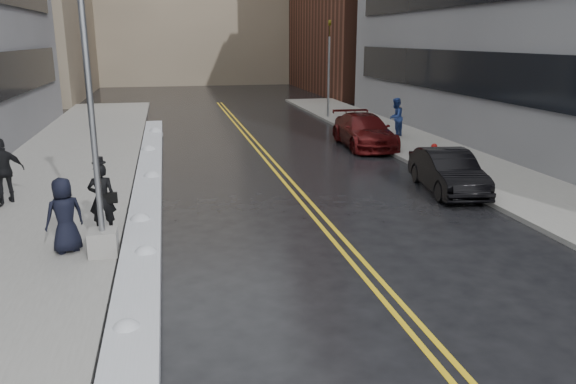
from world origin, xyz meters
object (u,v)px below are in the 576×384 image
pedestrian_d (4,171)px  car_maroon (364,131)px  lamppost (95,155)px  fire_hydrant (434,151)px  pedestrian_east (395,117)px  traffic_signal (329,65)px  pedestrian_fedora (102,199)px  car_black (448,172)px  pedestrian_c (65,215)px

pedestrian_d → car_maroon: 15.86m
lamppost → fire_hydrant: (12.30, 8.00, -1.98)m
pedestrian_d → fire_hydrant: bearing=165.4°
pedestrian_east → traffic_signal: bearing=-124.0°
pedestrian_fedora → pedestrian_east: pedestrian_east is taller
pedestrian_east → car_maroon: pedestrian_east is taller
pedestrian_fedora → pedestrian_d: (-3.22, 3.58, 0.07)m
pedestrian_d → car_black: size_ratio=0.47×
fire_hydrant → lamppost: bearing=-147.0°
pedestrian_fedora → pedestrian_c: 1.41m
pedestrian_fedora → car_maroon: (10.93, 10.72, -0.30)m
pedestrian_c → pedestrian_east: 19.46m
traffic_signal → lamppost: bearing=-118.2°
pedestrian_east → car_black: bearing=34.3°
car_black → pedestrian_d: bearing=-177.6°
fire_hydrant → pedestrian_fedora: bearing=-152.8°
fire_hydrant → car_black: 4.33m
lamppost → pedestrian_d: bearing=122.9°
pedestrian_fedora → car_black: pedestrian_fedora is taller
lamppost → pedestrian_d: (-3.35, 5.18, -1.38)m
pedestrian_fedora → car_black: (10.93, 2.34, -0.37)m
pedestrian_c → pedestrian_d: pedestrian_d is taller
lamppost → fire_hydrant: bearing=33.0°
pedestrian_c → car_maroon: (11.66, 11.93, -0.28)m
lamppost → pedestrian_d: 6.32m
pedestrian_east → fire_hydrant: bearing=39.7°
pedestrian_c → car_black: 12.19m
fire_hydrant → pedestrian_c: size_ratio=0.40×
pedestrian_east → car_maroon: 2.83m
car_black → pedestrian_east: bearing=84.7°
traffic_signal → car_black: traffic_signal is taller
pedestrian_c → car_maroon: pedestrian_c is taller
lamppost → pedestrian_east: lamppost is taller
pedestrian_c → pedestrian_d: size_ratio=0.90×
lamppost → car_maroon: (10.80, 12.32, -1.76)m
fire_hydrant → pedestrian_fedora: 13.99m
car_black → pedestrian_c: bearing=-155.6°
fire_hydrant → pedestrian_east: (0.77, 5.97, 0.59)m
lamppost → traffic_signal: lamppost is taller
car_black → lamppost: bearing=-152.5°
pedestrian_fedora → pedestrian_c: size_ratio=1.03×
traffic_signal → car_black: bearing=-93.2°
traffic_signal → car_maroon: size_ratio=1.12×
traffic_signal → pedestrian_d: size_ratio=3.00×
lamppost → car_black: (10.80, 3.94, -1.82)m
pedestrian_d → car_maroon: size_ratio=0.37×
car_maroon → pedestrian_d: bearing=-150.7°
traffic_signal → pedestrian_c: size_ratio=3.32×
fire_hydrant → pedestrian_east: 6.05m
pedestrian_fedora → pedestrian_east: size_ratio=0.94×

